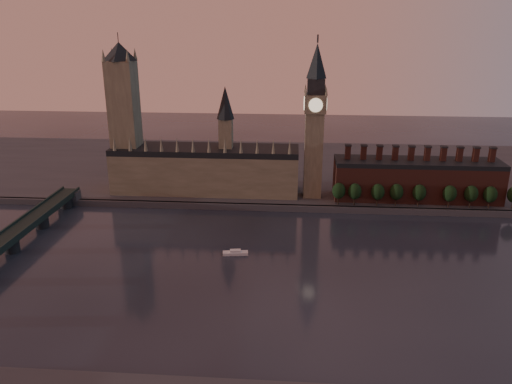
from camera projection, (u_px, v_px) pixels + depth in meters
The scene contains 15 objects.
ground at pixel (298, 277), 244.67m from camera, with size 900.00×900.00×0.00m, color black.
north_bank at pixel (297, 170), 411.88m from camera, with size 900.00×182.00×4.00m.
palace_of_westminster at pixel (206, 167), 350.52m from camera, with size 130.00×30.30×74.00m.
victoria_tower at pixel (124, 113), 342.33m from camera, with size 24.00×24.00×108.00m.
big_ben at pixel (315, 120), 329.16m from camera, with size 15.00×15.00×107.00m.
chimney_block at pixel (416, 179), 336.91m from camera, with size 110.00×25.00×37.00m.
embankment_tree_0 at pixel (339, 191), 326.99m from camera, with size 8.60×8.60×14.88m.
embankment_tree_1 at pixel (355, 191), 325.87m from camera, with size 8.60×8.60×14.88m.
embankment_tree_2 at pixel (378, 192), 324.94m from camera, with size 8.60×8.60×14.88m.
embankment_tree_3 at pixel (397, 192), 324.86m from camera, with size 8.60×8.60×14.88m.
embankment_tree_4 at pixel (419, 193), 323.70m from camera, with size 8.60×8.60×14.88m.
embankment_tree_5 at pixel (450, 194), 321.89m from camera, with size 8.60×8.60×14.88m.
embankment_tree_6 at pixel (471, 194), 321.54m from camera, with size 8.60×8.60×14.88m.
embankment_tree_7 at pixel (490, 194), 320.12m from camera, with size 8.60×8.60×14.88m.
river_boat at pixel (235, 253), 268.10m from camera, with size 13.95×5.51×2.71m.
Camera 1 is at (-4.23, -218.62, 119.27)m, focal length 35.00 mm.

